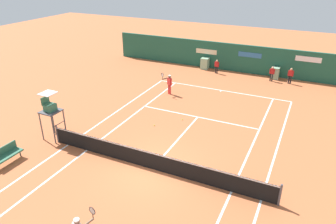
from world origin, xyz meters
TOP-DOWN VIEW (x-y plane):
  - ground_plane at (-0.00, 0.58)m, footprint 80.00×80.00m
  - tennis_net at (0.00, 0.00)m, footprint 12.10×0.10m
  - sponsor_back_wall at (-0.01, 16.97)m, footprint 25.00×1.02m
  - umpire_chair at (-6.53, 0.29)m, footprint 1.00×1.00m
  - player_bench at (-6.89, -2.64)m, footprint 0.54×1.51m
  - player_on_baseline at (-3.42, 9.23)m, footprint 0.79×0.61m
  - ball_kid_left_post at (3.20, 15.63)m, footprint 0.43×0.20m
  - ball_kid_centre_post at (-1.67, 15.63)m, footprint 0.42×0.18m
  - ball_kid_right_post at (4.69, 15.63)m, footprint 0.45×0.19m
  - tennis_ball_by_sideline at (-2.01, 4.07)m, footprint 0.07×0.07m
  - tennis_ball_near_service_line at (-0.75, 5.56)m, footprint 0.07×0.07m

SIDE VIEW (x-z plane):
  - ground_plane at x=0.00m, z-range 0.00..0.01m
  - tennis_ball_by_sideline at x=-2.01m, z-range 0.00..0.07m
  - tennis_ball_near_service_line at x=-0.75m, z-range 0.00..0.07m
  - player_bench at x=-6.89m, z-range 0.07..0.95m
  - tennis_net at x=0.00m, z-range -0.02..1.05m
  - ball_kid_centre_post at x=-1.67m, z-range 0.10..1.36m
  - ball_kid_left_post at x=3.20m, z-range 0.10..1.38m
  - ball_kid_right_post at x=4.69m, z-range 0.10..1.46m
  - player_on_baseline at x=-3.42m, z-range 0.04..1.80m
  - sponsor_back_wall at x=-0.01m, z-range -0.04..2.50m
  - umpire_chair at x=-6.53m, z-range 0.43..3.23m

